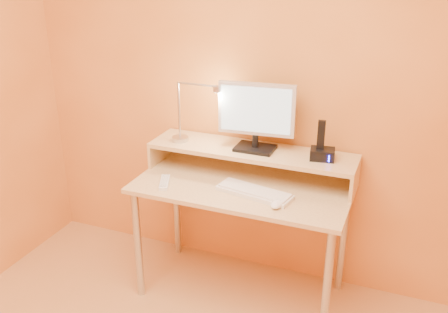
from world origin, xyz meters
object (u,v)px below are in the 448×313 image
at_px(keyboard, 254,193).
at_px(remote_control, 164,182).
at_px(mouse, 277,204).
at_px(monitor_panel, 257,109).
at_px(phone_dock, 322,154).
at_px(lamp_base, 180,139).

bearing_deg(keyboard, remote_control, -162.33).
bearing_deg(mouse, monitor_panel, 129.91).
bearing_deg(mouse, phone_dock, 70.46).
bearing_deg(remote_control, monitor_panel, 13.02).
distance_m(lamp_base, mouse, 0.77).
bearing_deg(monitor_panel, remote_control, -149.87).
bearing_deg(phone_dock, keyboard, -150.69).
bearing_deg(lamp_base, mouse, -23.26).
height_order(lamp_base, remote_control, lamp_base).
height_order(monitor_panel, keyboard, monitor_panel).
distance_m(phone_dock, mouse, 0.40).
xyz_separation_m(lamp_base, keyboard, (0.54, -0.21, -0.16)).
height_order(lamp_base, keyboard, lamp_base).
bearing_deg(mouse, remote_control, -176.93).
distance_m(keyboard, mouse, 0.18).
bearing_deg(keyboard, lamp_base, 169.81).
bearing_deg(remote_control, mouse, -25.08).
xyz_separation_m(phone_dock, mouse, (-0.15, -0.33, -0.17)).
height_order(phone_dock, keyboard, phone_dock).
bearing_deg(monitor_panel, phone_dock, -7.02).
distance_m(monitor_panel, remote_control, 0.66).
bearing_deg(phone_dock, lamp_base, 173.15).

